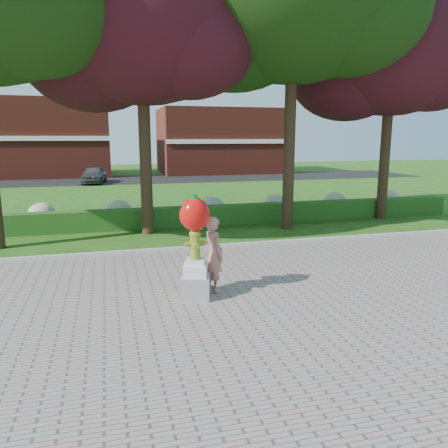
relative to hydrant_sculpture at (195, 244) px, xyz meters
name	(u,v)px	position (x,y,z in m)	size (l,w,h in m)	color
ground	(246,277)	(1.60, 1.25, -1.28)	(100.00, 100.00, 0.00)	#244D13
walkway	(316,344)	(1.60, -2.75, -1.26)	(40.00, 14.00, 0.04)	gray
curb	(218,247)	(1.60, 4.25, -1.21)	(40.00, 0.18, 0.15)	#ADADA5
lawn_hedge	(194,216)	(1.60, 8.25, -0.88)	(24.00, 0.70, 0.80)	#124114
hydrangea_row	(203,208)	(2.18, 9.25, -0.73)	(20.10, 1.10, 0.99)	#B4B28A
street	(147,179)	(1.60, 29.25, -1.27)	(50.00, 8.00, 0.02)	black
building_left	(31,138)	(-8.40, 35.25, 2.22)	(14.00, 8.00, 7.00)	maroon
building_right	(219,141)	(9.60, 35.25, 1.92)	(12.00, 8.00, 6.40)	maroon
tree_mid_left	(138,30)	(-0.50, 7.33, 6.02)	(8.25, 7.04, 10.69)	black
tree_far_right	(389,56)	(10.01, 7.83, 5.69)	(7.88, 6.72, 10.21)	black
hydrant_sculpture	(195,244)	(0.00, 0.00, 0.00)	(0.79, 0.79, 2.34)	gray
woman	(214,254)	(0.50, 0.34, -0.35)	(0.65, 0.43, 1.78)	#AF7164
parked_car	(94,175)	(-2.77, 26.81, -0.59)	(1.59, 3.95, 1.35)	#43474B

